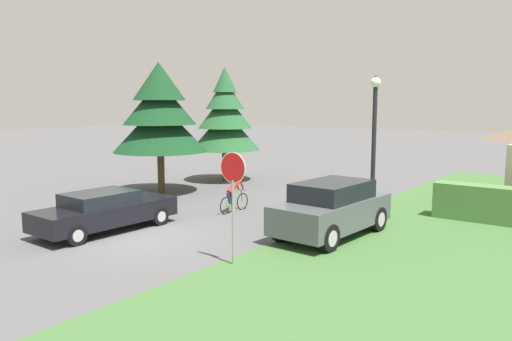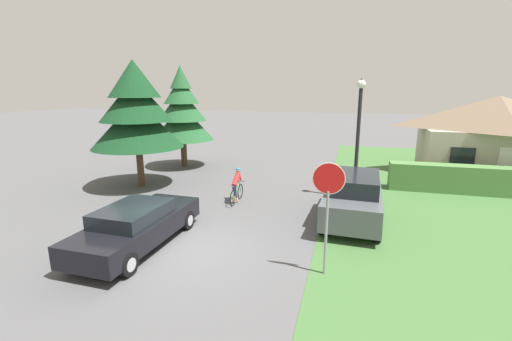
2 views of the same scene
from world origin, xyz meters
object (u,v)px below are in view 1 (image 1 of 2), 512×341
cyclist (234,194)px  conifer_tall_far (225,118)px  sedan_left_lane (105,211)px  stop_sign (233,184)px  conifer_tall_near (160,114)px  street_lamp (374,132)px  parked_suv_right (332,209)px

cyclist → conifer_tall_far: conifer_tall_far is taller
sedan_left_lane → stop_sign: bearing=-90.3°
conifer_tall_near → conifer_tall_far: size_ratio=0.99×
conifer_tall_near → stop_sign: bearing=-33.2°
sedan_left_lane → street_lamp: (6.37, 6.80, 2.52)m
sedan_left_lane → cyclist: 5.09m
cyclist → conifer_tall_far: 8.50m
conifer_tall_far → stop_sign: bearing=-48.9°
sedan_left_lane → parked_suv_right: bearing=-56.8°
cyclist → parked_suv_right: 4.86m
sedan_left_lane → street_lamp: 9.65m
cyclist → conifer_tall_far: size_ratio=0.28×
parked_suv_right → conifer_tall_far: bearing=59.1°
cyclist → conifer_tall_near: (-5.44, 1.21, 3.02)m
parked_suv_right → street_lamp: (0.08, 2.88, 2.31)m
parked_suv_right → conifer_tall_near: (-10.20, 2.15, 2.84)m
cyclist → stop_sign: (4.08, -5.01, 1.42)m
sedan_left_lane → cyclist: bearing=-16.2°
stop_sign → conifer_tall_near: bearing=-34.2°
stop_sign → conifer_tall_near: 11.48m
stop_sign → conifer_tall_far: (-9.55, 10.93, 1.28)m
street_lamp → conifer_tall_far: 11.05m
sedan_left_lane → conifer_tall_near: 7.83m
street_lamp → cyclist: bearing=-158.1°
stop_sign → conifer_tall_far: 14.57m
cyclist → sedan_left_lane: bearing=162.2°
sedan_left_lane → cyclist: cyclist is taller
street_lamp → stop_sign: bearing=-96.3°
sedan_left_lane → conifer_tall_far: 11.80m
parked_suv_right → conifer_tall_far: conifer_tall_far is taller
cyclist → parked_suv_right: parked_suv_right is taller
parked_suv_right → sedan_left_lane: bearing=124.9°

